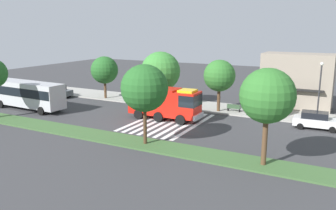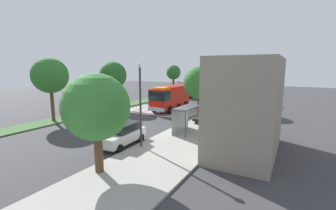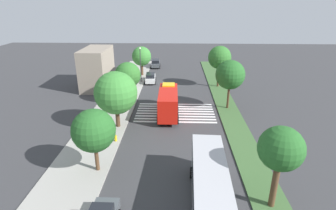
# 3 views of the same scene
# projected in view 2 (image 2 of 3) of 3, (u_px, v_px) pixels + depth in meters

# --- Properties ---
(ground_plane) EXTENTS (120.00, 120.00, 0.00)m
(ground_plane) POSITION_uv_depth(u_px,v_px,m) (152.00, 114.00, 31.70)
(ground_plane) COLOR #38383A
(sidewalk) EXTENTS (60.00, 5.76, 0.14)m
(sidewalk) POSITION_uv_depth(u_px,v_px,m) (216.00, 120.00, 27.39)
(sidewalk) COLOR #9E9B93
(sidewalk) RESTS_ON ground_plane
(median_strip) EXTENTS (60.00, 3.00, 0.14)m
(median_strip) POSITION_uv_depth(u_px,v_px,m) (111.00, 108.00, 35.32)
(median_strip) COLOR #3D6033
(median_strip) RESTS_ON ground_plane
(crosswalk) EXTENTS (6.75, 10.94, 0.01)m
(crosswalk) POSITION_uv_depth(u_px,v_px,m) (162.00, 111.00, 33.83)
(crosswalk) COLOR silver
(crosswalk) RESTS_ON ground_plane
(fire_truck) EXTENTS (8.35, 2.86, 3.62)m
(fire_truck) POSITION_uv_depth(u_px,v_px,m) (170.00, 97.00, 33.70)
(fire_truck) COLOR red
(fire_truck) RESTS_ON ground_plane
(parked_car_west) EXTENTS (4.52, 2.04, 1.76)m
(parked_car_west) POSITION_uv_depth(u_px,v_px,m) (231.00, 93.00, 49.64)
(parked_car_west) COLOR #474C51
(parked_car_west) RESTS_ON ground_plane
(parked_car_mid) EXTENTS (4.61, 2.21, 1.76)m
(parked_car_mid) POSITION_uv_depth(u_px,v_px,m) (122.00, 134.00, 18.84)
(parked_car_mid) COLOR silver
(parked_car_mid) RESTS_ON ground_plane
(transit_bus) EXTENTS (10.89, 3.18, 3.50)m
(transit_bus) POSITION_uv_depth(u_px,v_px,m) (194.00, 87.00, 50.80)
(transit_bus) COLOR #B2B2B7
(transit_bus) RESTS_ON ground_plane
(bus_stop_shelter) EXTENTS (3.50, 1.40, 2.46)m
(bus_stop_shelter) POSITION_uv_depth(u_px,v_px,m) (184.00, 114.00, 22.10)
(bus_stop_shelter) COLOR #4C4C51
(bus_stop_shelter) RESTS_ON sidewalk
(bench_near_shelter) EXTENTS (1.60, 0.50, 0.90)m
(bench_near_shelter) POSITION_uv_depth(u_px,v_px,m) (198.00, 119.00, 25.77)
(bench_near_shelter) COLOR #2D472D
(bench_near_shelter) RESTS_ON sidewalk
(street_lamp) EXTENTS (0.36, 0.36, 6.53)m
(street_lamp) POSITION_uv_depth(u_px,v_px,m) (140.00, 98.00, 17.56)
(street_lamp) COLOR #2D2D30
(street_lamp) RESTS_ON sidewalk
(storefront_building) EXTENTS (8.56, 5.08, 6.97)m
(storefront_building) POSITION_uv_depth(u_px,v_px,m) (247.00, 106.00, 16.96)
(storefront_building) COLOR gray
(storefront_building) RESTS_ON ground_plane
(sidewalk_tree_far_west) EXTENTS (3.89, 3.89, 6.01)m
(sidewalk_tree_far_west) POSITION_uv_depth(u_px,v_px,m) (234.00, 79.00, 41.86)
(sidewalk_tree_far_west) COLOR #513823
(sidewalk_tree_far_west) RESTS_ON sidewalk
(sidewalk_tree_west) EXTENTS (5.16, 5.16, 6.98)m
(sidewalk_tree_west) POSITION_uv_depth(u_px,v_px,m) (220.00, 79.00, 33.91)
(sidewalk_tree_west) COLOR #47301E
(sidewalk_tree_west) RESTS_ON sidewalk
(sidewalk_tree_center) EXTENTS (3.82, 3.82, 6.27)m
(sidewalk_tree_center) POSITION_uv_depth(u_px,v_px,m) (199.00, 83.00, 26.94)
(sidewalk_tree_center) COLOR #513823
(sidewalk_tree_center) RESTS_ON sidewalk
(sidewalk_tree_far_east) EXTENTS (3.90, 3.90, 5.87)m
(sidewalk_tree_far_east) POSITION_uv_depth(u_px,v_px,m) (96.00, 107.00, 13.19)
(sidewalk_tree_far_east) COLOR #513823
(sidewalk_tree_far_east) RESTS_ON sidewalk
(median_tree_far_west) EXTENTS (3.27, 3.27, 6.66)m
(median_tree_far_west) POSITION_uv_depth(u_px,v_px,m) (173.00, 73.00, 52.30)
(median_tree_far_west) COLOR #513823
(median_tree_far_west) RESTS_ON median_strip
(median_tree_west) EXTENTS (4.10, 4.10, 7.02)m
(median_tree_west) POSITION_uv_depth(u_px,v_px,m) (113.00, 75.00, 35.18)
(median_tree_west) COLOR #47301E
(median_tree_west) RESTS_ON median_strip
(median_tree_center) EXTENTS (4.02, 4.02, 7.26)m
(median_tree_center) POSITION_uv_depth(u_px,v_px,m) (50.00, 76.00, 26.20)
(median_tree_center) COLOR #513823
(median_tree_center) RESTS_ON median_strip
(fire_hydrant) EXTENTS (0.28, 0.28, 0.70)m
(fire_hydrant) POSITION_uv_depth(u_px,v_px,m) (222.00, 103.00, 38.04)
(fire_hydrant) COLOR gold
(fire_hydrant) RESTS_ON sidewalk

